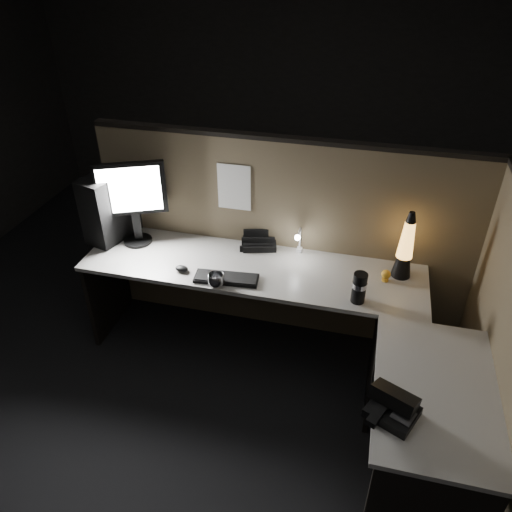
% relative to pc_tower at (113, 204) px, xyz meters
% --- Properties ---
extents(floor, '(6.00, 6.00, 0.00)m').
position_rel_pc_tower_xyz_m(floor, '(1.22, -0.78, -0.97)').
color(floor, black).
rests_on(floor, ground).
extents(room_shell, '(6.00, 6.00, 6.00)m').
position_rel_pc_tower_xyz_m(room_shell, '(1.22, -0.78, 0.65)').
color(room_shell, silver).
rests_on(room_shell, ground).
extents(partition_back, '(2.66, 0.06, 1.50)m').
position_rel_pc_tower_xyz_m(partition_back, '(1.22, 0.15, -0.22)').
color(partition_back, brown).
rests_on(partition_back, ground).
extents(partition_right, '(0.06, 1.66, 1.50)m').
position_rel_pc_tower_xyz_m(partition_right, '(2.55, -0.68, -0.22)').
color(partition_right, brown).
rests_on(partition_right, ground).
extents(desk, '(2.60, 1.60, 0.73)m').
position_rel_pc_tower_xyz_m(desk, '(1.40, -0.52, -0.39)').
color(desk, '#AEABA5').
rests_on(desk, ground).
extents(pc_tower, '(0.32, 0.50, 0.48)m').
position_rel_pc_tower_xyz_m(pc_tower, '(0.00, 0.00, 0.00)').
color(pc_tower, black).
rests_on(pc_tower, desk).
extents(monitor, '(0.44, 0.23, 0.61)m').
position_rel_pc_tower_xyz_m(monitor, '(0.19, -0.06, 0.12)').
color(monitor, black).
rests_on(monitor, desk).
extents(keyboard, '(0.42, 0.18, 0.02)m').
position_rel_pc_tower_xyz_m(keyboard, '(0.95, -0.36, -0.23)').
color(keyboard, black).
rests_on(keyboard, desk).
extents(mouse, '(0.10, 0.07, 0.03)m').
position_rel_pc_tower_xyz_m(mouse, '(0.63, -0.34, -0.22)').
color(mouse, black).
rests_on(mouse, desk).
extents(clip_lamp, '(0.04, 0.16, 0.20)m').
position_rel_pc_tower_xyz_m(clip_lamp, '(1.35, 0.03, -0.12)').
color(clip_lamp, white).
rests_on(clip_lamp, desk).
extents(organizer, '(0.28, 0.26, 0.18)m').
position_rel_pc_tower_xyz_m(organizer, '(1.06, 0.10, -0.20)').
color(organizer, black).
rests_on(organizer, desk).
extents(lava_lamp, '(0.13, 0.13, 0.47)m').
position_rel_pc_tower_xyz_m(lava_lamp, '(2.04, -0.04, -0.05)').
color(lava_lamp, black).
rests_on(lava_lamp, desk).
extents(travel_mug, '(0.09, 0.09, 0.20)m').
position_rel_pc_tower_xyz_m(travel_mug, '(1.79, -0.38, -0.14)').
color(travel_mug, black).
rests_on(travel_mug, desk).
extents(steel_mug, '(0.11, 0.11, 0.09)m').
position_rel_pc_tower_xyz_m(steel_mug, '(0.90, -0.44, -0.20)').
color(steel_mug, '#B0B1B7').
rests_on(steel_mug, desk).
extents(figurine, '(0.06, 0.06, 0.06)m').
position_rel_pc_tower_xyz_m(figurine, '(1.94, -0.12, -0.19)').
color(figurine, gold).
rests_on(figurine, desk).
extents(pinned_paper, '(0.23, 0.00, 0.33)m').
position_rel_pc_tower_xyz_m(pinned_paper, '(0.87, 0.12, 0.18)').
color(pinned_paper, white).
rests_on(pinned_paper, partition_back).
extents(desk_phone, '(0.27, 0.27, 0.13)m').
position_rel_pc_tower_xyz_m(desk_phone, '(2.00, -1.18, -0.19)').
color(desk_phone, black).
rests_on(desk_phone, desk).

